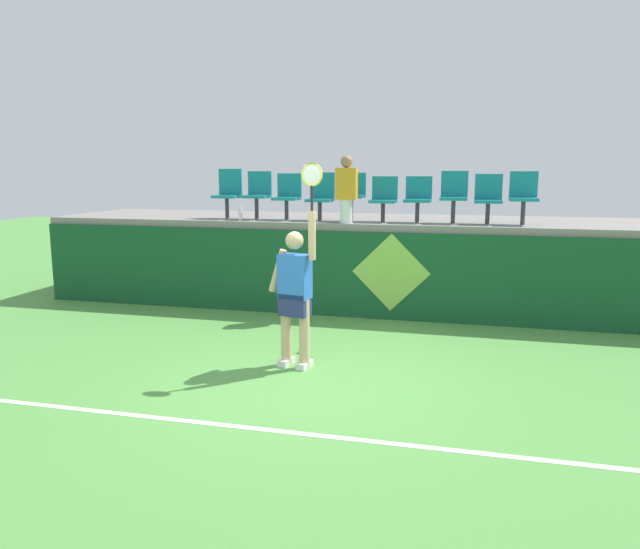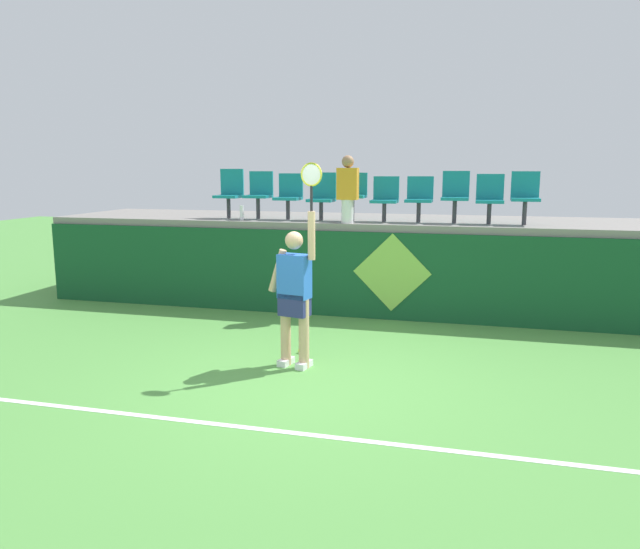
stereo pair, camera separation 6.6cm
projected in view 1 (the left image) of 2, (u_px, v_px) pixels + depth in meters
The scene contains 19 objects.
ground_plane at pixel (310, 383), 6.99m from camera, with size 40.00×40.00×0.00m, color #519342.
court_back_wall at pixel (361, 274), 10.00m from camera, with size 11.73×0.20×1.43m, color #144C28.
spectator_platform at pixel (373, 222), 10.99m from camera, with size 11.73×2.45×0.12m, color gray.
court_baseline_stripe at pixel (273, 430), 5.72m from camera, with size 10.55×0.08×0.01m, color white.
tennis_player at pixel (295, 291), 7.42m from camera, with size 0.74×0.34×2.52m.
tennis_ball at pixel (300, 351), 8.11m from camera, with size 0.07×0.07×0.07m, color #D1E533.
water_bottle at pixel (240, 213), 10.51m from camera, with size 0.07×0.07×0.26m, color white.
stadium_chair_0 at pixel (228, 191), 10.95m from camera, with size 0.44×0.42×0.89m.
stadium_chair_1 at pixel (258, 192), 10.81m from camera, with size 0.44×0.42×0.85m.
stadium_chair_2 at pixel (288, 194), 10.68m from camera, with size 0.44×0.42×0.81m.
stadium_chair_3 at pixel (321, 195), 10.54m from camera, with size 0.44×0.42×0.83m.
stadium_chair_4 at pixel (352, 193), 10.39m from camera, with size 0.44×0.42×0.82m.
stadium_chair_5 at pixel (384, 197), 10.27m from camera, with size 0.44×0.42×0.76m.
stadium_chair_6 at pixel (418, 197), 10.13m from camera, with size 0.44×0.42×0.76m.
stadium_chair_7 at pixel (454, 194), 9.98m from camera, with size 0.44×0.42×0.85m.
stadium_chair_8 at pixel (488, 197), 9.85m from camera, with size 0.44×0.42×0.81m.
stadium_chair_9 at pixel (524, 195), 9.72m from camera, with size 0.44×0.42×0.85m.
spectator_0 at pixel (347, 188), 9.92m from camera, with size 0.34×0.20×1.11m.
wall_signage_mount at pixel (390, 320), 9.90m from camera, with size 1.27×0.01×1.42m.
Camera 1 is at (1.74, -6.43, 2.46)m, focal length 33.94 mm.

